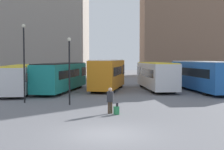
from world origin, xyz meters
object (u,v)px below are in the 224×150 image
bus_0 (20,77)px  bus_2 (108,74)px  bus_1 (62,76)px  bus_3 (156,75)px  traveler (110,98)px  suitcase (116,110)px  lamp_post_0 (24,57)px  bus_4 (200,75)px  lamp_post_1 (69,65)px

bus_0 → bus_2: bearing=-82.3°
bus_1 → bus_3: size_ratio=1.10×
traveler → bus_3: bearing=-39.7°
suitcase → lamp_post_0: size_ratio=0.12×
bus_1 → bus_3: 10.33m
bus_3 → bus_4: bearing=-112.8°
bus_2 → bus_4: size_ratio=0.76×
bus_1 → bus_0: bearing=111.6°
bus_1 → lamp_post_1: 10.19m
bus_4 → suitcase: 16.61m
traveler → lamp_post_1: (-3.11, 3.60, 2.03)m
bus_2 → suitcase: bearing=-167.8°
traveler → lamp_post_1: 5.17m
bus_0 → lamp_post_0: 8.46m
bus_2 → suitcase: 15.36m
lamp_post_1 → bus_2: bearing=77.2°
bus_3 → lamp_post_1: (-7.92, -11.41, 1.36)m
bus_3 → bus_4: (4.55, -1.43, 0.10)m
bus_0 → traveler: size_ratio=7.75×
bus_0 → bus_1: bearing=-84.0°
bus_3 → bus_4: bus_4 is taller
bus_0 → bus_4: size_ratio=1.02×
bus_2 → lamp_post_1: lamp_post_1 is taller
bus_1 → traveler: 14.49m
bus_0 → lamp_post_0: lamp_post_0 is taller
lamp_post_1 → traveler: bearing=-49.1°
lamp_post_0 → bus_0: bearing=109.3°
bus_3 → lamp_post_1: size_ratio=2.15×
bus_0 → traveler: (9.54, -12.41, -0.55)m
traveler → lamp_post_0: (-6.82, 4.67, 2.62)m
bus_0 → bus_1: bus_1 is taller
bus_4 → lamp_post_1: (-12.47, -9.99, 1.26)m
bus_0 → traveler: bearing=-150.4°
bus_2 → lamp_post_0: lamp_post_0 is taller
bus_3 → lamp_post_0: (-11.63, -10.34, 1.94)m
bus_2 → lamp_post_1: size_ratio=1.90×
traveler → suitcase: 0.89m
bus_3 → suitcase: bearing=158.6°
bus_0 → bus_4: 18.93m
suitcase → bus_2: bearing=-18.5°
bus_3 → lamp_post_1: lamp_post_1 is taller
bus_1 → lamp_post_1: bearing=-159.2°
bus_4 → lamp_post_0: (-16.18, -8.92, 1.85)m
bus_2 → bus_3: 5.34m
bus_3 → bus_1: bearing=93.4°
bus_0 → suitcase: (9.94, -12.74, -1.26)m
bus_1 → bus_4: bus_4 is taller
bus_2 → lamp_post_0: (-6.29, -10.26, 1.79)m
traveler → lamp_post_1: size_ratio=0.33×
bus_2 → bus_3: bearing=-80.4°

